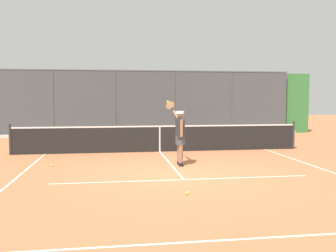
{
  "coord_description": "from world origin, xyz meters",
  "views": [
    {
      "loc": [
        1.68,
        9.37,
        1.99
      ],
      "look_at": [
        -0.1,
        -2.62,
        1.05
      ],
      "focal_mm": 39.65,
      "sensor_mm": 36.0,
      "label": 1
    }
  ],
  "objects_px": {
    "tennis_player": "(180,134)",
    "tennis_ball_mid_court": "(52,165)",
    "tennis_ball_by_sideline": "(275,151)",
    "tennis_ball_near_net": "(187,193)"
  },
  "relations": [
    {
      "from": "tennis_player",
      "to": "tennis_ball_mid_court",
      "type": "height_order",
      "value": "tennis_player"
    },
    {
      "from": "tennis_ball_by_sideline",
      "to": "tennis_ball_mid_court",
      "type": "distance_m",
      "value": 7.75
    },
    {
      "from": "tennis_ball_near_net",
      "to": "tennis_ball_mid_court",
      "type": "distance_m",
      "value": 4.86
    },
    {
      "from": "tennis_player",
      "to": "tennis_ball_mid_court",
      "type": "distance_m",
      "value": 3.8
    },
    {
      "from": "tennis_ball_mid_court",
      "to": "tennis_ball_near_net",
      "type": "bearing_deg",
      "value": 131.83
    },
    {
      "from": "tennis_ball_near_net",
      "to": "tennis_ball_by_sideline",
      "type": "bearing_deg",
      "value": -129.08
    },
    {
      "from": "tennis_player",
      "to": "tennis_ball_by_sideline",
      "type": "distance_m",
      "value": 4.46
    },
    {
      "from": "tennis_ball_mid_court",
      "to": "tennis_ball_by_sideline",
      "type": "bearing_deg",
      "value": -167.32
    },
    {
      "from": "tennis_player",
      "to": "tennis_ball_by_sideline",
      "type": "bearing_deg",
      "value": -61.2
    },
    {
      "from": "tennis_ball_by_sideline",
      "to": "tennis_ball_near_net",
      "type": "height_order",
      "value": "same"
    }
  ]
}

